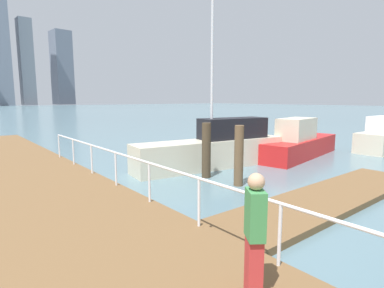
# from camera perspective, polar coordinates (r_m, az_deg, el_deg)

# --- Properties ---
(ground_plane) EXTENTS (300.00, 300.00, 0.00)m
(ground_plane) POSITION_cam_1_polar(r_m,az_deg,el_deg) (18.31, -14.97, -1.73)
(ground_plane) COLOR slate
(floating_dock) EXTENTS (10.00, 2.00, 0.18)m
(floating_dock) POSITION_cam_1_polar(r_m,az_deg,el_deg) (10.25, 23.18, -9.46)
(floating_dock) COLOR brown
(floating_dock) RESTS_ON ground_plane
(boardwalk_railing) EXTENTS (0.06, 22.36, 1.08)m
(boardwalk_railing) POSITION_cam_1_polar(r_m,az_deg,el_deg) (5.86, 7.79, -10.07)
(boardwalk_railing) COLOR white
(boardwalk_railing) RESTS_ON boardwalk
(dock_piling_0) EXTENTS (0.35, 0.35, 2.18)m
(dock_piling_0) POSITION_cam_1_polar(r_m,az_deg,el_deg) (12.19, 2.66, -1.19)
(dock_piling_0) COLOR #473826
(dock_piling_0) RESTS_ON ground_plane
(dock_piling_1) EXTENTS (0.33, 0.33, 2.18)m
(dock_piling_1) POSITION_cam_1_polar(r_m,az_deg,el_deg) (11.15, 8.63, -2.16)
(dock_piling_1) COLOR brown
(dock_piling_1) RESTS_ON ground_plane
(moored_boat_1) EXTENTS (7.54, 2.50, 7.44)m
(moored_boat_1) POSITION_cam_1_polar(r_m,az_deg,el_deg) (14.19, 4.45, -0.69)
(moored_boat_1) COLOR beige
(moored_boat_1) RESTS_ON ground_plane
(moored_boat_2) EXTENTS (6.99, 2.76, 2.12)m
(moored_boat_2) POSITION_cam_1_polar(r_m,az_deg,el_deg) (17.47, 19.22, 0.15)
(moored_boat_2) COLOR red
(moored_boat_2) RESTS_ON ground_plane
(pedestrian_0) EXTENTS (0.39, 0.42, 1.74)m
(pedestrian_0) POSITION_cam_1_polar(r_m,az_deg,el_deg) (4.40, 11.49, -15.91)
(pedestrian_0) COLOR #BF3333
(pedestrian_0) RESTS_ON boardwalk
(skyline_tower_5) EXTENTS (6.41, 6.99, 42.48)m
(skyline_tower_5) POSITION_cam_1_polar(r_m,az_deg,el_deg) (180.52, -28.25, 13.11)
(skyline_tower_5) COLOR #8C939E
(skyline_tower_5) RESTS_ON ground_plane
(skyline_tower_6) EXTENTS (10.09, 11.51, 40.67)m
(skyline_tower_6) POSITION_cam_1_polar(r_m,az_deg,el_deg) (194.83, -22.86, 12.75)
(skyline_tower_6) COLOR slate
(skyline_tower_6) RESTS_ON ground_plane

